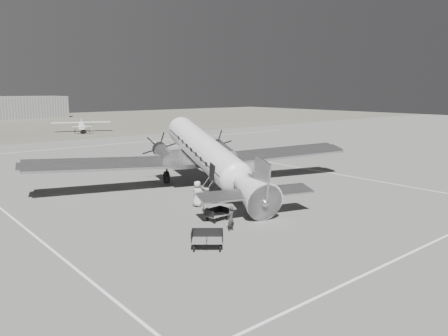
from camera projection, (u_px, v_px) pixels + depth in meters
ground at (268, 195)px, 36.01m from camera, size 260.00×260.00×0.00m
taxi_line_near at (440, 239)px, 25.44m from camera, size 60.00×0.15×0.01m
taxi_line_right at (352, 177)px, 43.59m from camera, size 0.15×80.00×0.01m
taxi_line_left at (0, 208)px, 32.20m from camera, size 0.15×60.00×0.01m
taxi_line_horizon at (79, 147)px, 66.22m from camera, size 90.00×0.15×0.01m
dc3_airliner at (209, 157)px, 37.45m from camera, size 35.16×28.99×5.78m
light_plane_right at (82, 126)px, 89.31m from camera, size 14.39×13.17×2.43m
baggage_cart_near at (217, 215)px, 28.92m from camera, size 1.56×1.16×0.84m
baggage_cart_far at (207, 240)px, 23.74m from camera, size 2.25×2.18×1.04m
ground_crew at (231, 218)px, 26.81m from camera, size 0.64×0.49×1.56m
ramp_agent at (207, 200)px, 30.59m from camera, size 1.01×1.12×1.87m
passenger at (197, 194)px, 32.37m from camera, size 0.91×1.10×1.94m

